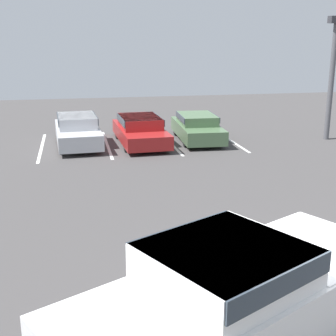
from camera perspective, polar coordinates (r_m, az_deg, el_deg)
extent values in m
plane|color=#423F3F|center=(8.55, 17.04, -16.82)|extent=(60.00, 60.00, 0.00)
cube|color=white|center=(20.52, -15.15, 2.47)|extent=(0.12, 5.45, 0.01)
cube|color=white|center=(20.52, -7.44, 2.89)|extent=(0.12, 5.45, 0.01)
cube|color=white|center=(20.88, 0.15, 3.25)|extent=(0.12, 5.45, 0.01)
cube|color=white|center=(21.60, 7.35, 3.54)|extent=(0.12, 5.45, 0.01)
cube|color=white|center=(7.27, 8.51, -16.02)|extent=(6.06, 4.51, 0.87)
cube|color=white|center=(6.74, 7.07, -11.68)|extent=(2.72, 2.66, 0.57)
cube|color=#2D3842|center=(6.68, 7.10, -10.71)|extent=(2.71, 2.70, 0.31)
cube|color=white|center=(8.38, 17.16, -9.09)|extent=(2.81, 2.77, 0.13)
cylinder|color=black|center=(9.06, 11.79, -11.33)|extent=(0.91, 0.66, 0.87)
cylinder|color=#ADADB2|center=(9.06, 11.79, -11.33)|extent=(0.56, 0.49, 0.48)
cylinder|color=black|center=(7.07, -7.43, -19.54)|extent=(0.91, 0.66, 0.87)
cylinder|color=#ADADB2|center=(7.07, -7.43, -19.54)|extent=(0.56, 0.49, 0.48)
cube|color=#B7BABF|center=(20.39, -10.95, 4.07)|extent=(1.97, 4.48, 0.63)
cube|color=#B7BABF|center=(20.37, -11.05, 5.66)|extent=(1.65, 2.36, 0.49)
cube|color=#2D3842|center=(20.35, -11.07, 5.94)|extent=(1.72, 2.32, 0.29)
cylinder|color=black|center=(19.24, -8.46, 2.99)|extent=(0.27, 0.67, 0.66)
cylinder|color=#ADADB2|center=(19.24, -8.46, 2.99)|extent=(0.26, 0.38, 0.36)
cylinder|color=black|center=(19.14, -12.87, 2.70)|extent=(0.27, 0.67, 0.66)
cylinder|color=#ADADB2|center=(19.14, -12.87, 2.70)|extent=(0.26, 0.38, 0.36)
cylinder|color=black|center=(21.72, -9.21, 4.41)|extent=(0.27, 0.67, 0.66)
cylinder|color=#ADADB2|center=(21.72, -9.21, 4.41)|extent=(0.26, 0.38, 0.36)
cylinder|color=black|center=(21.64, -13.13, 4.16)|extent=(0.27, 0.67, 0.66)
cylinder|color=#ADADB2|center=(21.64, -13.13, 4.16)|extent=(0.26, 0.38, 0.36)
cube|color=maroon|center=(20.40, -3.39, 4.20)|extent=(2.01, 4.68, 0.57)
cube|color=maroon|center=(20.39, -3.46, 5.66)|extent=(1.71, 2.46, 0.46)
cube|color=#2D3842|center=(20.37, -3.46, 5.92)|extent=(1.78, 2.41, 0.28)
cylinder|color=black|center=(19.31, -0.31, 3.13)|extent=(0.23, 0.61, 0.61)
cylinder|color=#ADADB2|center=(19.31, -0.31, 3.13)|extent=(0.22, 0.34, 0.33)
cylinder|color=black|center=(19.01, -5.02, 2.87)|extent=(0.23, 0.61, 0.61)
cylinder|color=#ADADB2|center=(19.01, -5.02, 2.87)|extent=(0.22, 0.34, 0.33)
cylinder|color=black|center=(21.86, -1.95, 4.61)|extent=(0.23, 0.61, 0.61)
cylinder|color=#ADADB2|center=(21.86, -1.95, 4.61)|extent=(0.22, 0.34, 0.33)
cylinder|color=black|center=(21.60, -6.12, 4.39)|extent=(0.23, 0.61, 0.61)
cylinder|color=#ADADB2|center=(21.60, -6.12, 4.39)|extent=(0.22, 0.34, 0.33)
cube|color=#4C6B47|center=(21.11, 3.59, 4.62)|extent=(1.92, 4.36, 0.60)
cube|color=#4C6B47|center=(21.10, 3.56, 6.01)|extent=(1.61, 2.30, 0.41)
cube|color=#2D3842|center=(21.08, 3.56, 6.23)|extent=(1.68, 2.26, 0.24)
cylinder|color=black|center=(20.12, 6.33, 3.54)|extent=(0.26, 0.61, 0.60)
cylinder|color=#ADADB2|center=(20.12, 6.33, 3.54)|extent=(0.26, 0.34, 0.33)
cylinder|color=black|center=(19.81, 2.28, 3.43)|extent=(0.26, 0.61, 0.60)
cylinder|color=#ADADB2|center=(19.81, 2.28, 3.43)|extent=(0.26, 0.34, 0.33)
cylinder|color=black|center=(22.48, 4.72, 4.86)|extent=(0.26, 0.61, 0.60)
cylinder|color=#ADADB2|center=(22.48, 4.72, 4.86)|extent=(0.26, 0.34, 0.33)
cylinder|color=black|center=(22.20, 1.08, 4.77)|extent=(0.26, 0.61, 0.60)
cylinder|color=#ADADB2|center=(22.20, 1.08, 4.77)|extent=(0.26, 0.34, 0.33)
cylinder|color=#515156|center=(22.22, 19.27, 9.75)|extent=(0.23, 0.23, 5.07)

